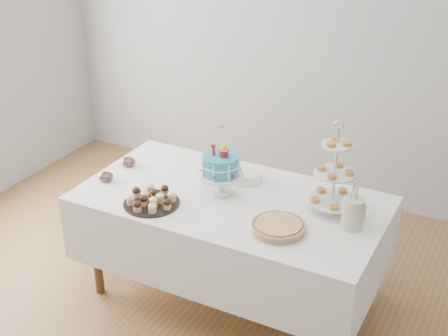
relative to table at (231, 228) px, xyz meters
The scene contains 12 objects.
floor 0.62m from the table, 90.00° to the right, with size 5.00×5.00×0.00m, color brown.
walls 0.86m from the table, 90.00° to the right, with size 5.04×4.04×2.70m.
table is the anchor object (origin of this frame).
birthday_cake 0.36m from the table, 165.44° to the left, with size 0.29×0.29×0.45m.
cupcake_tray 0.56m from the table, 142.92° to the right, with size 0.35×0.35×0.08m.
pie 0.54m from the table, 28.43° to the right, with size 0.32×0.32×0.05m.
tiered_stand 0.79m from the table, 13.52° to the left, with size 0.30×0.30×0.59m.
plate_stack 0.36m from the table, 88.89° to the left, with size 0.17×0.17×0.07m.
pastry_plate 0.36m from the table, 103.34° to the left, with size 0.23×0.23×0.03m.
jam_bowl_a 0.90m from the table, 168.19° to the right, with size 0.10×0.10×0.06m.
jam_bowl_b 0.88m from the table, behind, with size 0.10×0.10×0.06m.
utensil_pitcher 0.84m from the table, ahead, with size 0.14×0.13×0.29m.
Camera 1 is at (1.55, -2.76, 2.67)m, focal length 50.00 mm.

